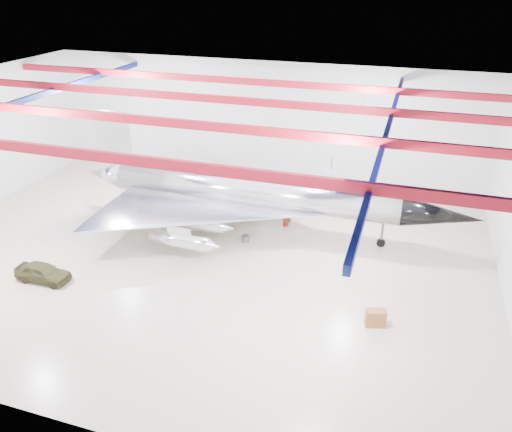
% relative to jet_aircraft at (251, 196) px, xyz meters
% --- Properties ---
extents(floor, '(40.00, 40.00, 0.00)m').
position_rel_jet_aircraft_xyz_m(floor, '(-2.41, -5.17, -2.73)').
color(floor, beige).
rests_on(floor, ground).
extents(wall_back, '(40.00, 0.00, 40.00)m').
position_rel_jet_aircraft_xyz_m(wall_back, '(-2.41, 9.83, 2.77)').
color(wall_back, silver).
rests_on(wall_back, floor).
extents(ceiling, '(40.00, 40.00, 0.00)m').
position_rel_jet_aircraft_xyz_m(ceiling, '(-2.41, -5.17, 8.27)').
color(ceiling, '#0A0F38').
rests_on(ceiling, wall_back).
extents(ceiling_structure, '(39.50, 29.50, 1.08)m').
position_rel_jet_aircraft_xyz_m(ceiling_structure, '(-2.41, -5.17, 7.60)').
color(ceiling_structure, maroon).
rests_on(ceiling_structure, ceiling).
extents(jet_aircraft, '(30.46, 17.58, 8.32)m').
position_rel_jet_aircraft_xyz_m(jet_aircraft, '(0.00, 0.00, 0.00)').
color(jet_aircraft, silver).
rests_on(jet_aircraft, floor).
extents(jeep, '(3.68, 1.54, 1.24)m').
position_rel_jet_aircraft_xyz_m(jeep, '(-10.46, -11.04, -2.11)').
color(jeep, '#3A3A1D').
rests_on(jeep, floor).
extents(desk, '(1.25, 0.85, 1.04)m').
position_rel_jet_aircraft_xyz_m(desk, '(10.36, -9.12, -2.21)').
color(desk, brown).
rests_on(desk, floor).
extents(crate_ply, '(0.52, 0.42, 0.35)m').
position_rel_jet_aircraft_xyz_m(crate_ply, '(-9.70, -1.25, -2.56)').
color(crate_ply, olive).
rests_on(crate_ply, floor).
extents(toolbox_red, '(0.61, 0.57, 0.35)m').
position_rel_jet_aircraft_xyz_m(toolbox_red, '(-3.93, 4.74, -2.56)').
color(toolbox_red, '#9A0F0F').
rests_on(toolbox_red, floor).
extents(engine_drum, '(0.60, 0.60, 0.48)m').
position_rel_jet_aircraft_xyz_m(engine_drum, '(0.28, -2.19, -2.49)').
color(engine_drum, '#59595B').
rests_on(engine_drum, floor).
extents(parts_bin, '(0.61, 0.51, 0.39)m').
position_rel_jet_aircraft_xyz_m(parts_bin, '(2.32, 2.05, -2.53)').
color(parts_bin, olive).
rests_on(parts_bin, floor).
extents(crate_small, '(0.45, 0.41, 0.26)m').
position_rel_jet_aircraft_xyz_m(crate_small, '(-10.11, 1.19, -2.60)').
color(crate_small, '#59595B').
rests_on(crate_small, floor).
extents(tool_chest, '(0.48, 0.48, 0.35)m').
position_rel_jet_aircraft_xyz_m(tool_chest, '(2.45, 1.16, -2.55)').
color(tool_chest, '#9A0F0F').
rests_on(tool_chest, floor).
extents(oil_barrel, '(0.66, 0.59, 0.39)m').
position_rel_jet_aircraft_xyz_m(oil_barrel, '(-4.37, 1.13, -2.54)').
color(oil_barrel, olive).
rests_on(oil_barrel, floor).
extents(spares_box, '(0.51, 0.51, 0.40)m').
position_rel_jet_aircraft_xyz_m(spares_box, '(-2.13, 4.95, -2.53)').
color(spares_box, '#59595B').
rests_on(spares_box, floor).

